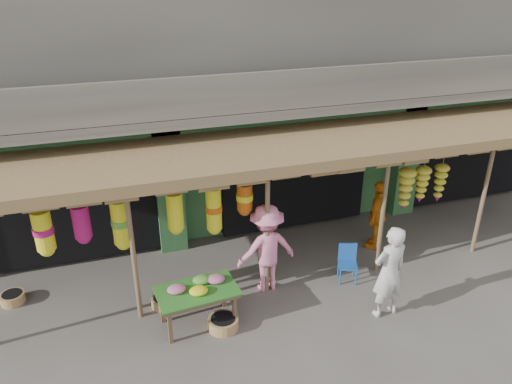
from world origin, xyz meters
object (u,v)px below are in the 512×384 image
object	(u,v)px
person_vendor	(378,215)
person_shopper	(267,248)
person_front	(389,272)
blue_chair	(348,260)
flower_table	(198,291)

from	to	relation	value
person_vendor	person_shopper	size ratio (longest dim) A/B	0.89
person_front	person_vendor	xyz separation A→B (m)	(1.07, 2.22, -0.10)
blue_chair	person_shopper	distance (m)	1.78
person_front	flower_table	bearing A→B (deg)	-19.26
person_front	person_shopper	bearing A→B (deg)	-43.81
blue_chair	person_vendor	bearing A→B (deg)	58.24
flower_table	person_shopper	size ratio (longest dim) A/B	0.81
person_vendor	flower_table	bearing A→B (deg)	-24.38
blue_chair	person_front	world-z (taller)	person_front
person_vendor	blue_chair	bearing A→B (deg)	-3.51
person_shopper	blue_chair	bearing A→B (deg)	169.40
blue_chair	person_vendor	xyz separation A→B (m)	(1.23, 0.96, 0.38)
flower_table	person_shopper	world-z (taller)	person_shopper
person_front	person_vendor	bearing A→B (deg)	-121.37
person_front	blue_chair	bearing A→B (deg)	-88.60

